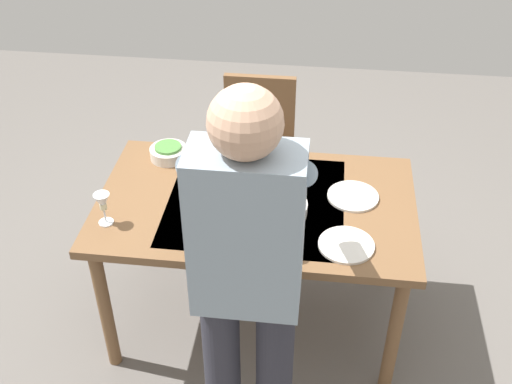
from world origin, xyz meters
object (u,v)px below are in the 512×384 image
object	(u,v)px
wine_glass_right	(260,228)
serving_bowl_pasta	(273,206)
dinner_plate_far	(353,196)
dining_table	(256,216)
dinner_plate_near	(346,245)
chair_near	(258,146)
water_cup_near_left	(287,152)
wine_bottle	(195,220)
side_bowl_salad	(168,152)
wine_glass_left	(103,203)
water_cup_near_right	(287,246)
water_cup_far_left	(233,229)
person_server	(248,277)

from	to	relation	value
wine_glass_right	serving_bowl_pasta	size ratio (longest dim) A/B	0.50
serving_bowl_pasta	dinner_plate_far	size ratio (longest dim) A/B	1.30
dining_table	dinner_plate_near	xyz separation A→B (m)	(-0.40, 0.26, 0.09)
chair_near	wine_glass_right	size ratio (longest dim) A/B	6.03
serving_bowl_pasta	wine_glass_right	bearing A→B (deg)	83.11
water_cup_near_left	serving_bowl_pasta	distance (m)	0.42
serving_bowl_pasta	dinner_plate_near	bearing A→B (deg)	150.31
wine_bottle	side_bowl_salad	size ratio (longest dim) A/B	1.64
chair_near	dinner_plate_far	bearing A→B (deg)	125.31
dining_table	dinner_plate_near	size ratio (longest dim) A/B	6.17
wine_glass_left	side_bowl_salad	bearing A→B (deg)	-106.04
water_cup_near_left	side_bowl_salad	size ratio (longest dim) A/B	0.51
wine_glass_right	water_cup_near_right	world-z (taller)	wine_glass_right
wine_glass_right	water_cup_near_right	bearing A→B (deg)	162.24
chair_near	water_cup_near_right	distance (m)	1.21
dinner_plate_far	wine_bottle	bearing A→B (deg)	30.51
chair_near	wine_glass_right	distance (m)	1.17
dinner_plate_far	wine_glass_left	bearing A→B (deg)	16.33
water_cup_far_left	dining_table	bearing A→B (deg)	-103.76
wine_glass_left	water_cup_far_left	size ratio (longest dim) A/B	1.44
person_server	dinner_plate_near	world-z (taller)	person_server
dining_table	water_cup_far_left	size ratio (longest dim) A/B	13.53
person_server	wine_glass_left	xyz separation A→B (m)	(0.67, -0.46, -0.10)
dining_table	person_server	world-z (taller)	person_server
water_cup_far_left	serving_bowl_pasta	world-z (taller)	water_cup_far_left
serving_bowl_pasta	water_cup_far_left	bearing A→B (deg)	52.37
wine_bottle	side_bowl_salad	xyz separation A→B (m)	(0.26, -0.59, -0.08)
person_server	wine_glass_right	xyz separation A→B (m)	(0.00, -0.38, -0.10)
side_bowl_salad	person_server	bearing A→B (deg)	117.93
wine_glass_left	water_cup_far_left	bearing A→B (deg)	176.39
dining_table	water_cup_near_right	distance (m)	0.40
water_cup_far_left	side_bowl_salad	size ratio (longest dim) A/B	0.58
dining_table	wine_glass_right	size ratio (longest dim) A/B	9.39
side_bowl_salad	wine_bottle	bearing A→B (deg)	113.39
water_cup_near_right	wine_bottle	bearing A→B (deg)	-6.60
wine_glass_left	side_bowl_salad	distance (m)	0.55
chair_near	wine_glass_right	world-z (taller)	chair_near
wine_bottle	water_cup_near_left	xyz separation A→B (m)	(-0.32, -0.64, -0.06)
dinner_plate_near	dinner_plate_far	distance (m)	0.33
water_cup_near_left	dinner_plate_near	world-z (taller)	water_cup_near_left
dining_table	water_cup_near_left	size ratio (longest dim) A/B	15.35
water_cup_near_right	dinner_plate_far	world-z (taller)	water_cup_near_right
person_server	water_cup_near_left	bearing A→B (deg)	-92.94
water_cup_near_left	dinner_plate_near	xyz separation A→B (m)	(-0.29, 0.60, -0.04)
person_server	side_bowl_salad	size ratio (longest dim) A/B	9.38
dining_table	water_cup_near_left	distance (m)	0.38
wine_glass_left	side_bowl_salad	world-z (taller)	wine_glass_left
chair_near	water_cup_far_left	bearing A→B (deg)	91.26
wine_glass_left	water_cup_near_left	distance (m)	0.92
dining_table	person_server	size ratio (longest dim) A/B	0.84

